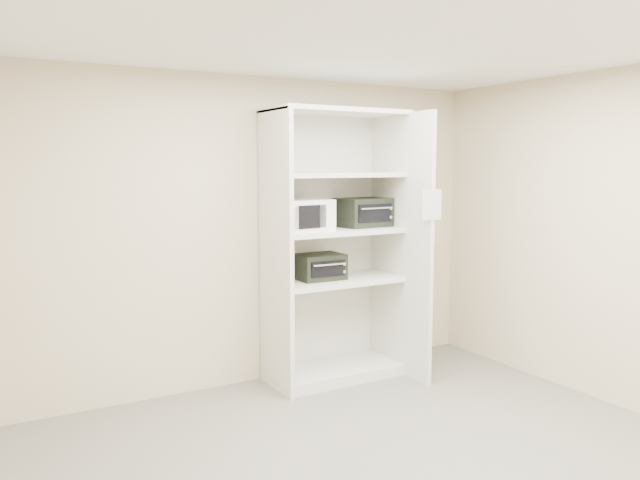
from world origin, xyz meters
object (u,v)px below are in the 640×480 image
microwave (303,215)px  toaster_oven_lower (320,267)px  toaster_oven_upper (363,212)px  shelving_unit (339,255)px

microwave → toaster_oven_lower: microwave is taller
toaster_oven_upper → toaster_oven_lower: bearing=176.4°
toaster_oven_lower → shelving_unit: bearing=-9.7°
shelving_unit → microwave: size_ratio=5.36×
shelving_unit → toaster_oven_lower: shelving_unit is taller
toaster_oven_upper → microwave: bearing=179.8°
shelving_unit → toaster_oven_upper: size_ratio=5.28×
toaster_oven_upper → shelving_unit: bearing=-175.9°
shelving_unit → toaster_oven_upper: bearing=8.7°
microwave → toaster_oven_lower: (0.19, 0.04, -0.47)m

